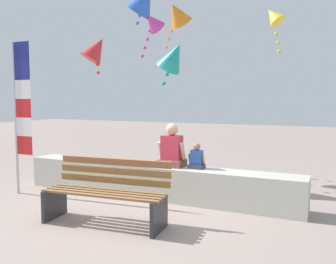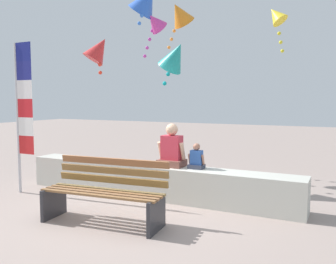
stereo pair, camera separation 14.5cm
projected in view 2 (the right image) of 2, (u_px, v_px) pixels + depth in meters
The scene contains 12 objects.
ground_plane at pixel (125, 211), 5.53m from camera, with size 40.00×40.00×0.00m, color gray.
seawall_ledge at pixel (154, 181), 6.32m from camera, with size 5.15×0.52×0.58m, color beige.
park_bench at pixel (105, 193), 5.01m from camera, with size 1.80×0.77×0.88m.
person_adult at pixel (172, 150), 6.16m from camera, with size 0.49×0.36×0.75m.
person_child at pixel (196, 159), 5.97m from camera, with size 0.28×0.21×0.43m.
flag_banner at pixel (22, 107), 6.47m from camera, with size 0.40×0.05×2.75m.
kite_magenta at pixel (155, 22), 7.96m from camera, with size 0.70×0.67×1.04m.
kite_orange at pixel (180, 14), 8.24m from camera, with size 0.79×0.86×1.11m.
kite_yellow at pixel (276, 16), 7.66m from camera, with size 0.57×0.66×1.01m.
kite_blue at pixel (146, 1), 7.86m from camera, with size 0.85×0.66×0.99m.
kite_teal at pixel (175, 56), 6.97m from camera, with size 0.82×0.68×0.94m.
kite_red at pixel (99, 49), 7.94m from camera, with size 0.87×0.85×0.94m.
Camera 2 is at (2.98, -4.54, 1.73)m, focal length 38.08 mm.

